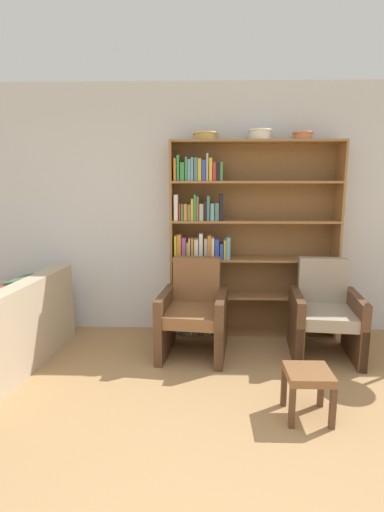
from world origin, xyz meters
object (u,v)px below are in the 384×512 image
object	(u,v)px
bowl_brass	(205,136)
armchair_leather	(194,313)
armchair_cushioned	(325,314)
footstool	(308,380)
bowl_slate	(303,135)
bookshelf	(235,244)
bowl_sage	(260,134)

from	to	relation	value
bowl_brass	armchair_leather	world-z (taller)	bowl_brass
bowl_brass	armchair_cushioned	bearing A→B (deg)	-23.48
armchair_cushioned	footstool	world-z (taller)	armchair_cushioned
armchair_leather	bowl_slate	bearing A→B (deg)	-148.33
armchair_leather	bowl_brass	bearing A→B (deg)	-95.05
armchair_cushioned	footstool	size ratio (longest dim) A/B	2.57
bookshelf	bowl_slate	bearing A→B (deg)	-0.99
bookshelf	bowl_sage	world-z (taller)	bowl_sage
bowl_sage	bowl_slate	distance (m)	0.44
armchair_leather	footstool	world-z (taller)	armchair_leather
bookshelf	bowl_brass	world-z (taller)	bowl_brass
bowl_slate	armchair_cushioned	xyz separation A→B (m)	(0.18, -0.52, -1.76)
footstool	armchair_cushioned	bearing A→B (deg)	68.23
bowl_sage	armchair_leather	distance (m)	1.97
bowl_slate	footstool	xyz separation A→B (m)	(-0.26, -1.61, -1.88)
armchair_cushioned	bowl_slate	bearing A→B (deg)	-64.62
bowl_brass	armchair_leather	bearing A→B (deg)	-101.87
bowl_slate	armchair_leather	xyz separation A→B (m)	(-1.11, -0.52, -1.76)
armchair_cushioned	bowl_sage	bearing A→B (deg)	-33.69
bowl_brass	armchair_cushioned	world-z (taller)	bowl_brass
bowl_brass	bowl_slate	distance (m)	1.01
armchair_leather	armchair_cushioned	size ratio (longest dim) A/B	1.00
armchair_leather	armchair_cushioned	distance (m)	1.30
bowl_sage	bookshelf	bearing A→B (deg)	177.10
bookshelf	armchair_cushioned	size ratio (longest dim) A/B	2.26
bookshelf	armchair_leather	distance (m)	0.93
bookshelf	bowl_sage	distance (m)	1.18
bookshelf	armchair_cushioned	xyz separation A→B (m)	(0.85, -0.53, -0.62)
bookshelf	armchair_leather	world-z (taller)	bookshelf
bowl_sage	footstool	world-z (taller)	bowl_sage
bowl_slate	armchair_cushioned	world-z (taller)	bowl_slate
bookshelf	bowl_slate	size ratio (longest dim) A/B	9.87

